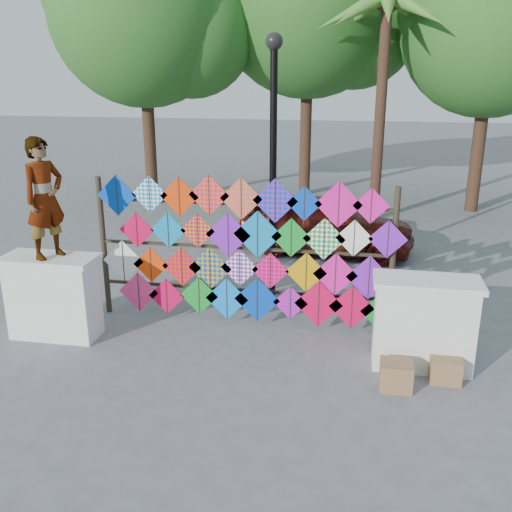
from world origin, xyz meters
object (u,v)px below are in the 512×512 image
at_px(lamppost, 273,146).
at_px(vendor_woman, 44,198).
at_px(kite_rack, 248,253).
at_px(sedan, 326,224).

bearing_deg(lamppost, vendor_woman, -143.35).
xyz_separation_m(kite_rack, vendor_woman, (-2.77, -0.92, 0.95)).
height_order(vendor_woman, sedan, vendor_woman).
bearing_deg(kite_rack, vendor_woman, -161.60).
bearing_deg(vendor_woman, lamppost, -28.79).
bearing_deg(lamppost, sedan, 74.21).
height_order(kite_rack, sedan, kite_rack).
relative_size(vendor_woman, lamppost, 0.39).
height_order(vendor_woman, lamppost, lamppost).
bearing_deg(sedan, kite_rack, 171.92).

